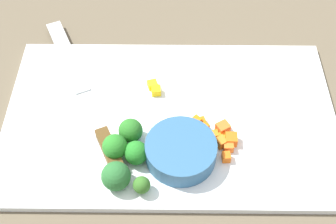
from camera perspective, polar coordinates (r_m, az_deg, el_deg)
The scene contains 21 objects.
ground_plane at distance 0.76m, azimuth 0.00°, elevation -1.03°, with size 4.00×4.00×0.00m, color brown.
cutting_board at distance 0.75m, azimuth 0.00°, elevation -0.75°, with size 0.55×0.34×0.01m, color white.
prep_bowl at distance 0.69m, azimuth 1.30°, elevation -4.98°, with size 0.11×0.11×0.03m, color #2F5F89.
chef_knife at distance 0.75m, azimuth -9.82°, elevation -0.15°, with size 0.18×0.35×0.02m.
carrot_dice_0 at distance 0.73m, azimuth 3.19°, elevation -1.30°, with size 0.01×0.02×0.02m, color orange.
carrot_dice_1 at distance 0.72m, azimuth 5.66°, elevation -2.89°, with size 0.01×0.01×0.01m, color orange.
carrot_dice_2 at distance 0.72m, azimuth 6.70°, elevation -3.07°, with size 0.01×0.01×0.01m, color orange.
carrot_dice_3 at distance 0.73m, azimuth 4.29°, elevation -1.90°, with size 0.01×0.01×0.01m, color orange.
carrot_dice_4 at distance 0.70m, azimuth 7.07°, elevation -5.70°, with size 0.01×0.01×0.01m, color orange.
carrot_dice_5 at distance 0.73m, azimuth 6.66°, elevation -2.03°, with size 0.02×0.02×0.02m, color orange.
carrot_dice_6 at distance 0.73m, azimuth 3.98°, elevation -1.18°, with size 0.01×0.01×0.01m, color orange.
carrot_dice_7 at distance 0.71m, azimuth 7.70°, elevation -3.46°, with size 0.02×0.02×0.02m, color orange.
carrot_dice_8 at distance 0.71m, azimuth 6.43°, elevation -3.85°, with size 0.01×0.02×0.02m, color orange.
carrot_dice_9 at distance 0.71m, azimuth 7.36°, elevation -4.45°, with size 0.01×0.02×0.01m, color orange.
pepper_dice_0 at distance 0.77m, azimuth -1.83°, elevation 2.71°, with size 0.02×0.02×0.01m, color yellow.
pepper_dice_1 at distance 0.78m, azimuth -2.29°, elevation 3.49°, with size 0.02×0.02×0.01m, color yellow.
broccoli_floret_0 at distance 0.71m, azimuth -5.11°, elevation -2.38°, with size 0.04×0.04×0.04m.
broccoli_floret_1 at distance 0.66m, azimuth -6.98°, elevation -8.11°, with size 0.04×0.04×0.04m.
broccoli_floret_2 at distance 0.69m, azimuth -7.11°, elevation -4.42°, with size 0.04×0.04×0.04m.
broccoli_floret_3 at distance 0.68m, azimuth -4.44°, elevation -5.21°, with size 0.04×0.04×0.04m.
broccoli_floret_4 at distance 0.66m, azimuth -3.74°, elevation -9.26°, with size 0.03×0.03×0.03m.
Camera 1 is at (0.00, -0.46, 0.60)m, focal length 47.93 mm.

